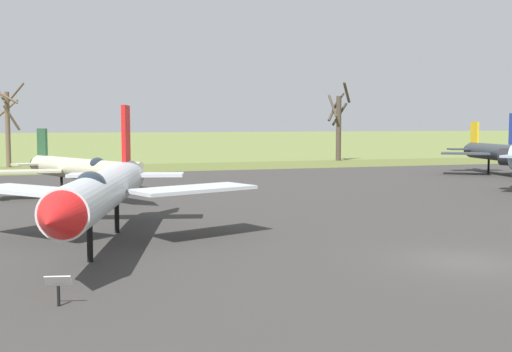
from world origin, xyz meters
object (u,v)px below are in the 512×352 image
Objects in this scene: jet_fighter_front_right at (507,153)px; jet_fighter_rear_center at (81,169)px; jet_fighter_rear_left at (103,190)px; info_placard_rear_left at (58,286)px.

jet_fighter_rear_center is (-35.22, -4.85, -0.24)m from jet_fighter_front_right.
jet_fighter_rear_left is 17.79× the size of info_placard_rear_left.
jet_fighter_rear_center is 16.19m from jet_fighter_rear_left.
jet_fighter_front_right is 41.02m from jet_fighter_rear_left.
info_placard_rear_left is (-1.75, -7.56, -1.62)m from jet_fighter_rear_left.
jet_fighter_rear_left is at bearing 76.94° from info_placard_rear_left.
jet_fighter_rear_left is (0.00, -16.19, 0.32)m from jet_fighter_rear_center.
info_placard_rear_left is at bearing -103.06° from jet_fighter_rear_left.
jet_fighter_rear_center is at bearing 90.01° from jet_fighter_rear_left.
jet_fighter_front_right is 35.55m from jet_fighter_rear_center.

